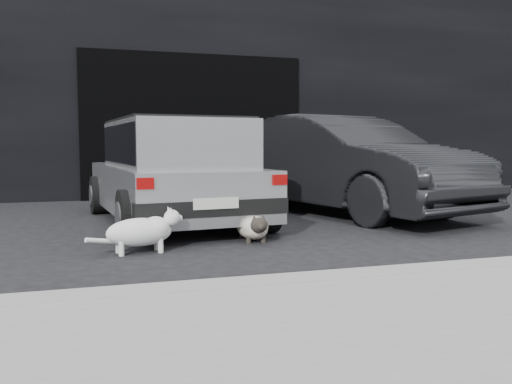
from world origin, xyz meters
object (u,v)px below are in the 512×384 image
object	(u,v)px
cat_siamese	(253,227)
cat_white	(144,231)
silver_hatchback	(173,167)
second_car	(342,164)

from	to	relation	value
cat_siamese	cat_white	distance (m)	1.15
silver_hatchback	second_car	world-z (taller)	second_car
silver_hatchback	cat_siamese	bearing A→B (deg)	-75.09
cat_siamese	cat_white	world-z (taller)	cat_white
silver_hatchback	cat_white	distance (m)	1.93
silver_hatchback	second_car	size ratio (longest dim) A/B	0.86
second_car	cat_siamese	xyz separation A→B (m)	(-1.86, -1.78, -0.55)
silver_hatchback	second_car	xyz separation A→B (m)	(2.43, 0.26, -0.00)
second_car	cat_white	distance (m)	3.64
second_car	cat_siamese	size ratio (longest dim) A/B	4.70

